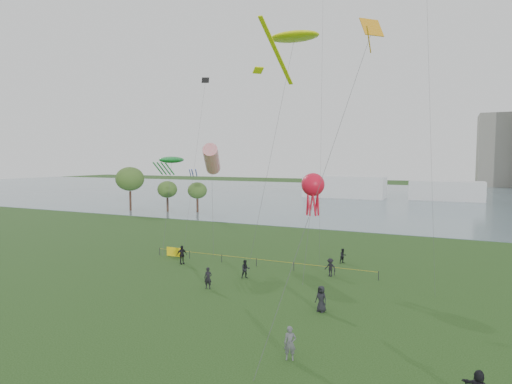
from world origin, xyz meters
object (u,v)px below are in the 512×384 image
at_px(kite_flyer, 290,343).
at_px(kite_octopus, 313,185).
at_px(fence, 204,255).
at_px(kite_stingray, 294,37).

relative_size(kite_flyer, kite_octopus, 0.19).
bearing_deg(kite_flyer, kite_octopus, 84.63).
distance_m(fence, kite_octopus, 14.39).
bearing_deg(fence, kite_flyer, -47.30).
relative_size(kite_stingray, kite_octopus, 2.35).
relative_size(fence, kite_octopus, 2.53).
height_order(kite_flyer, kite_octopus, kite_octopus).
relative_size(kite_flyer, kite_stingray, 0.08).
bearing_deg(kite_stingray, kite_flyer, -75.19).
height_order(fence, kite_octopus, kite_octopus).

